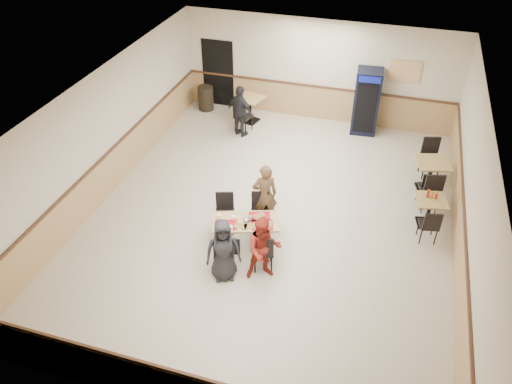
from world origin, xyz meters
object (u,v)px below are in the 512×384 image
(side_table_far, at_px, (431,171))
(back_table, at_px, (250,105))
(diner_man_opposite, at_px, (265,195))
(trash_bin, at_px, (206,98))
(lone_diner, at_px, (240,112))
(main_table, at_px, (245,230))
(pepsi_cooler, at_px, (366,102))
(diner_woman_right, at_px, (264,249))
(side_table_near, at_px, (430,208))
(diner_woman_left, at_px, (223,250))

(side_table_far, xyz_separation_m, back_table, (-5.21, 2.10, -0.02))
(diner_man_opposite, bearing_deg, trash_bin, -81.99)
(lone_diner, distance_m, side_table_far, 5.36)
(diner_man_opposite, distance_m, back_table, 4.79)
(diner_man_opposite, bearing_deg, main_table, 54.44)
(lone_diner, xyz_separation_m, pepsi_cooler, (3.33, 1.27, 0.18))
(main_table, xyz_separation_m, lone_diner, (-1.59, 4.50, 0.27))
(back_table, bearing_deg, lone_diner, -90.00)
(main_table, relative_size, pepsi_cooler, 0.81)
(diner_woman_right, distance_m, trash_bin, 7.41)
(side_table_near, distance_m, back_table, 6.27)
(diner_man_opposite, distance_m, side_table_far, 4.20)
(diner_man_opposite, height_order, lone_diner, diner_man_opposite)
(lone_diner, bearing_deg, side_table_far, -169.47)
(pepsi_cooler, bearing_deg, diner_woman_left, -110.37)
(diner_man_opposite, xyz_separation_m, lone_diner, (-1.74, 3.58, -0.01))
(diner_woman_right, relative_size, side_table_far, 1.53)
(back_table, distance_m, pepsi_cooler, 3.38)
(diner_woman_left, xyz_separation_m, lone_diner, (-1.45, 5.41, 0.06))
(lone_diner, bearing_deg, main_table, 133.17)
(lone_diner, xyz_separation_m, trash_bin, (-1.55, 1.23, -0.37))
(diner_woman_right, xyz_separation_m, trash_bin, (-3.73, 6.40, -0.33))
(diner_man_opposite, distance_m, lone_diner, 3.98)
(diner_woman_right, bearing_deg, side_table_far, 27.97)
(lone_diner, relative_size, side_table_near, 1.97)
(diner_woman_left, distance_m, side_table_far, 5.64)
(diner_woman_left, xyz_separation_m, back_table, (-1.45, 6.30, -0.18))
(diner_woman_right, bearing_deg, back_table, 85.30)
(lone_diner, bearing_deg, pepsi_cooler, -135.40)
(diner_man_opposite, xyz_separation_m, pepsi_cooler, (1.59, 4.85, 0.17))
(side_table_far, xyz_separation_m, pepsi_cooler, (-1.88, 2.49, 0.39))
(diner_woman_right, height_order, side_table_near, diner_woman_right)
(main_table, xyz_separation_m, side_table_far, (3.62, 3.28, 0.06))
(diner_woman_right, distance_m, side_table_far, 4.98)
(main_table, height_order, trash_bin, trash_bin)
(diner_woman_right, xyz_separation_m, back_table, (-2.18, 6.05, -0.19))
(diner_woman_left, relative_size, diner_man_opposite, 0.92)
(side_table_near, relative_size, side_table_far, 0.82)
(main_table, relative_size, side_table_near, 1.97)
(diner_man_opposite, distance_m, side_table_near, 3.65)
(main_table, height_order, diner_woman_left, diner_woman_left)
(side_table_near, bearing_deg, diner_man_opposite, -164.00)
(side_table_far, height_order, back_table, side_table_far)
(main_table, height_order, pepsi_cooler, pepsi_cooler)
(lone_diner, height_order, trash_bin, lone_diner)
(diner_man_opposite, height_order, back_table, diner_man_opposite)
(diner_woman_right, height_order, diner_man_opposite, diner_man_opposite)
(pepsi_cooler, bearing_deg, lone_diner, -163.68)
(diner_woman_left, relative_size, diner_woman_right, 0.98)
(pepsi_cooler, relative_size, trash_bin, 2.47)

